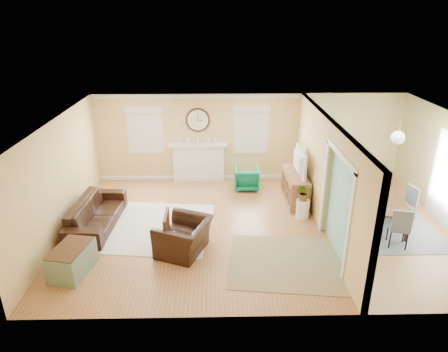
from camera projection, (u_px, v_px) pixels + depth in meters
The scene contains 27 objects.
floor at pixel (258, 227), 9.51m from camera, with size 9.00×9.00×0.00m, color #A06234.
wall_back at pixel (249, 138), 11.78m from camera, with size 9.00×0.02×2.60m, color #E4BD70.
wall_front at pixel (280, 251), 6.25m from camera, with size 9.00×0.02×2.60m, color #E4BD70.
wall_left at pixel (59, 178), 8.92m from camera, with size 0.02×6.00×2.60m, color #E4BD70.
ceiling at pixel (262, 121), 8.51m from camera, with size 9.00×6.00×0.02m, color white.
partition at pixel (323, 169), 9.28m from camera, with size 0.17×6.00×2.60m.
fireplace at pixel (199, 162), 11.91m from camera, with size 1.70×0.30×1.17m.
wall_clock at pixel (198, 120), 11.51m from camera, with size 0.70×0.07×0.70m.
window_left at pixel (144, 127), 11.54m from camera, with size 1.05×0.13×1.42m.
window_right at pixel (251, 126), 11.60m from camera, with size 1.05×0.13×1.42m.
pendant at pixel (398, 138), 8.73m from camera, with size 0.30×0.30×0.55m.
rug_cream at pixel (150, 226), 9.52m from camera, with size 2.87×2.49×0.02m, color silver.
rug_jute at pixel (288, 263), 8.16m from camera, with size 2.38×1.95×0.01m, color #978058.
rug_grey at pixel (378, 222), 9.74m from camera, with size 2.31×2.89×0.01m, color slate.
sofa at pixel (96, 214), 9.44m from camera, with size 2.27×0.89×0.66m, color black.
eames_chair at pixel (184, 237), 8.41m from camera, with size 1.11×0.97×0.72m, color black.
green_chair at pixel (247, 178), 11.45m from camera, with size 0.68×0.70×0.64m, color #056534.
trunk at pixel (72, 260), 7.77m from camera, with size 0.76×1.07×0.56m.
credenza at pixel (295, 187), 10.67m from camera, with size 0.51×1.51×0.80m.
tv at pixel (296, 162), 10.38m from camera, with size 1.16×0.15×0.67m, color black.
garden_stool at pixel (303, 209), 9.86m from camera, with size 0.33×0.33×0.48m, color white.
potted_plant at pixel (304, 192), 9.68m from camera, with size 0.39×0.34×0.43m, color #337F33.
dining_table at pixel (380, 210), 9.62m from camera, with size 1.89×1.05×0.66m, color #422712.
dining_chair_n at pixel (365, 184), 10.45m from camera, with size 0.49×0.49×0.98m.
dining_chair_s at pixel (399, 223), 8.56m from camera, with size 0.50×0.50×0.94m.
dining_chair_w at pixel (352, 200), 9.59m from camera, with size 0.49×0.49×0.97m.
dining_chair_e at pixel (405, 202), 9.52m from camera, with size 0.48×0.48×0.93m.
Camera 1 is at (-0.98, -8.29, 4.78)m, focal length 32.00 mm.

